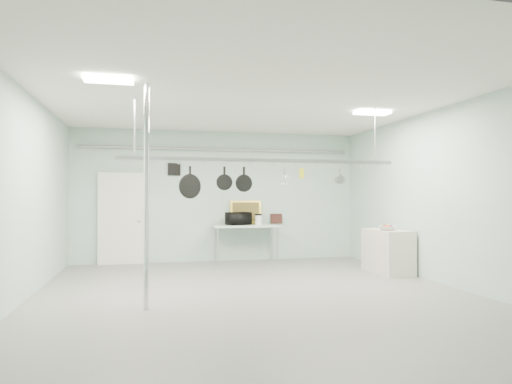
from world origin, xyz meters
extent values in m
plane|color=gray|center=(0.00, 0.00, 0.00)|extent=(8.00, 8.00, 0.00)
cube|color=silver|center=(0.00, 0.00, 3.19)|extent=(7.00, 8.00, 0.02)
cube|color=#ABCEC4|center=(0.00, 3.99, 1.60)|extent=(7.00, 0.02, 3.20)
cube|color=#ABCEC4|center=(3.49, 0.00, 1.60)|extent=(0.02, 8.00, 3.20)
cube|color=silver|center=(-2.30, 3.94, 1.05)|extent=(1.10, 0.10, 2.20)
cube|color=black|center=(-1.10, 3.97, 2.25)|extent=(0.30, 0.04, 0.30)
cylinder|color=gray|center=(0.00, 3.90, 2.75)|extent=(6.60, 0.07, 0.07)
cylinder|color=silver|center=(-1.70, -0.60, 1.60)|extent=(0.08, 0.08, 3.20)
cube|color=#B6D6BF|center=(0.60, 3.60, 0.88)|extent=(1.60, 0.70, 0.05)
cylinder|color=#B7B7BC|center=(-0.12, 3.32, 0.43)|extent=(0.04, 0.04, 0.86)
cylinder|color=#B7B7BC|center=(-0.12, 3.88, 0.43)|extent=(0.04, 0.04, 0.86)
cylinder|color=#B7B7BC|center=(1.32, 3.32, 0.43)|extent=(0.04, 0.04, 0.86)
cylinder|color=#B7B7BC|center=(1.32, 3.88, 0.43)|extent=(0.04, 0.04, 0.86)
cube|color=beige|center=(3.15, 1.40, 0.45)|extent=(0.60, 1.20, 0.90)
cube|color=#B7B7BC|center=(0.20, 0.30, 2.20)|extent=(4.80, 0.06, 0.06)
cylinder|color=#B7B7BC|center=(-1.90, 0.30, 2.70)|extent=(0.02, 0.02, 0.94)
cylinder|color=#B7B7BC|center=(2.30, 0.30, 2.70)|extent=(0.02, 0.02, 0.94)
cube|color=white|center=(-2.20, -0.80, 3.16)|extent=(0.65, 0.30, 0.05)
cube|color=white|center=(2.40, 0.60, 3.16)|extent=(0.65, 0.30, 0.05)
imported|color=black|center=(0.42, 3.62, 1.06)|extent=(0.64, 0.53, 0.30)
cylinder|color=silver|center=(0.90, 3.53, 1.02)|extent=(0.20, 0.20, 0.23)
cube|color=gold|center=(0.66, 3.90, 1.20)|extent=(0.79, 0.18, 0.58)
cube|color=black|center=(1.45, 3.90, 1.03)|extent=(0.30, 0.10, 0.25)
imported|color=silver|center=(3.04, 1.21, 0.94)|extent=(0.43, 0.43, 0.09)
camera|label=1|loc=(-1.63, -7.21, 1.57)|focal=32.00mm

